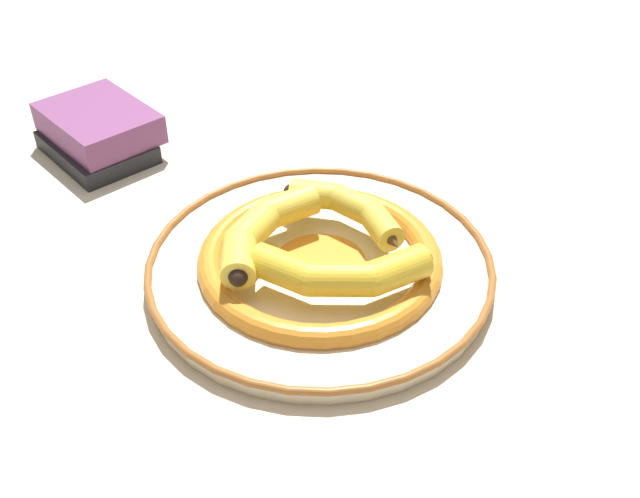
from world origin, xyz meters
The scene contains 6 objects.
ground_plane centered at (0.00, 0.00, 0.00)m, with size 2.80×2.80×0.00m, color beige.
decorative_bowl centered at (0.02, -0.02, 0.02)m, with size 0.39×0.39×0.04m.
banana_a centered at (-0.02, -0.07, 0.05)m, with size 0.13×0.16×0.04m.
banana_b centered at (0.08, -0.03, 0.05)m, with size 0.12×0.19×0.04m.
banana_c centered at (-0.02, 0.04, 0.05)m, with size 0.16×0.09×0.03m.
book_stack centered at (-0.36, -0.19, 0.03)m, with size 0.19×0.17×0.07m.
Camera 1 is at (0.61, -0.29, 0.55)m, focal length 42.00 mm.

